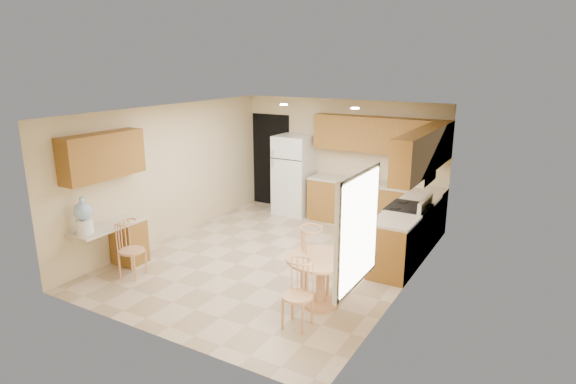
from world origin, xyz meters
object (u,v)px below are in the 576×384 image
Objects in this scene: dining_table at (321,274)px; chair_desk at (127,245)px; chair_table_a at (312,257)px; chair_table_b at (294,290)px; refrigerator at (294,175)px; stove at (407,231)px; water_crock at (83,217)px.

dining_table is 3.04m from chair_desk.
chair_table_a is 1.14× the size of chair_table_b.
chair_table_a is 1.14× the size of chair_desk.
refrigerator is 3.93m from chair_table_a.
stove is (2.88, -1.22, -0.39)m from refrigerator.
chair_table_b is at bearing -90.00° from dining_table.
chair_table_b is (0.22, -0.89, -0.07)m from chair_table_a.
stove reaches higher than chair_table_a.
refrigerator is 3.15m from stove.
refrigerator is 1.83× the size of dining_table.
chair_table_b is 1.00× the size of chair_desk.
chair_table_b is at bearing -100.05° from stove.
water_crock is (-3.40, -0.34, 0.48)m from chair_table_b.
stove is 4.55m from chair_desk.
stove is at bearing -22.99° from refrigerator.
refrigerator reaches higher than water_crock.
chair_table_b is at bearing 80.01° from chair_desk.
refrigerator is 4.21m from chair_desk.
stove is at bearing 40.06° from water_crock.
stove reaches higher than dining_table.
refrigerator reaches higher than dining_table.
dining_table is (-0.52, -2.23, -0.01)m from stove.
refrigerator reaches higher than chair_table_a.
stove reaches higher than chair_table_b.
chair_table_a is at bearing -57.08° from refrigerator.
dining_table is 0.74m from chair_table_b.
chair_table_a is 1.80× the size of water_crock.
refrigerator is 3.10× the size of water_crock.
chair_table_b is (-0.00, -0.73, 0.08)m from dining_table.
refrigerator is at bearing 157.01° from stove.
water_crock reaches higher than chair_table_a.
chair_desk is at bearing -139.78° from stove.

